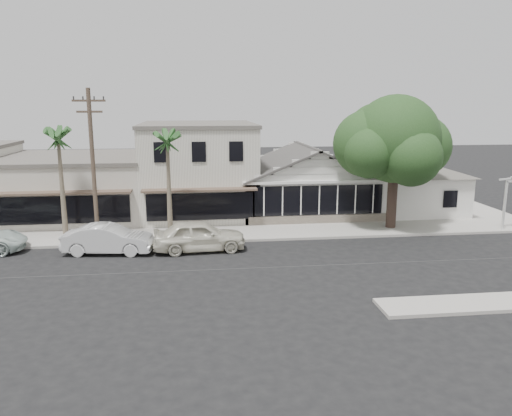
{
  "coord_description": "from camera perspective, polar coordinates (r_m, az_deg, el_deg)",
  "views": [
    {
      "loc": [
        -3.26,
        -23.83,
        8.17
      ],
      "look_at": [
        0.4,
        6.0,
        1.83
      ],
      "focal_mm": 35.0,
      "sensor_mm": 36.0,
      "label": 1
    }
  ],
  "objects": [
    {
      "name": "shade_tree",
      "position": [
        33.46,
        15.35,
        7.34
      ],
      "size": [
        7.87,
        7.12,
        8.74
      ],
      "rotation": [
        0.0,
        0.0,
        0.03
      ],
      "color": "#3F2F26",
      "rests_on": "ground"
    },
    {
      "name": "side_cottage",
      "position": [
        39.54,
        17.72,
        1.63
      ],
      "size": [
        6.0,
        6.0,
        3.0
      ],
      "primitive_type": "cube",
      "color": "white",
      "rests_on": "ground"
    },
    {
      "name": "palm_east",
      "position": [
        29.88,
        -10.12,
        7.57
      ],
      "size": [
        2.5,
        2.5,
        7.02
      ],
      "color": "#726651",
      "rests_on": "ground"
    },
    {
      "name": "car_1",
      "position": [
        28.77,
        -16.52,
        -3.43
      ],
      "size": [
        5.07,
        2.28,
        1.61
      ],
      "primitive_type": "imported",
      "rotation": [
        0.0,
        0.0,
        1.45
      ],
      "color": "silver",
      "rests_on": "ground"
    },
    {
      "name": "corner_shop",
      "position": [
        37.64,
        5.76,
        3.36
      ],
      "size": [
        10.4,
        8.6,
        5.1
      ],
      "color": "white",
      "rests_on": "ground"
    },
    {
      "name": "row_building_midnear",
      "position": [
        38.81,
        -19.94,
        2.19
      ],
      "size": [
        10.0,
        10.0,
        4.2
      ],
      "primitive_type": "cube",
      "color": "beige",
      "rests_on": "ground"
    },
    {
      "name": "ground",
      "position": [
        25.4,
        0.75,
        -6.86
      ],
      "size": [
        140.0,
        140.0,
        0.0
      ],
      "primitive_type": "plane",
      "color": "black",
      "rests_on": "ground"
    },
    {
      "name": "car_0",
      "position": [
        28.21,
        -6.5,
        -3.16
      ],
      "size": [
        5.28,
        2.42,
        1.75
      ],
      "primitive_type": "imported",
      "rotation": [
        0.0,
        0.0,
        1.64
      ],
      "color": "beige",
      "rests_on": "ground"
    },
    {
      "name": "utility_pole",
      "position": [
        29.78,
        -18.13,
        4.8
      ],
      "size": [
        1.8,
        0.24,
        9.0
      ],
      "color": "brown",
      "rests_on": "ground"
    },
    {
      "name": "palm_mid",
      "position": [
        31.63,
        -21.69,
        7.46
      ],
      "size": [
        2.97,
        2.97,
        7.22
      ],
      "color": "#726651",
      "rests_on": "ground"
    },
    {
      "name": "row_building_near",
      "position": [
        37.65,
        -6.57,
        4.32
      ],
      "size": [
        8.0,
        10.0,
        6.5
      ],
      "primitive_type": "cube",
      "color": "silver",
      "rests_on": "ground"
    },
    {
      "name": "sidewalk_north",
      "position": [
        31.98,
        -15.31,
        -3.19
      ],
      "size": [
        90.0,
        3.5,
        0.15
      ],
      "primitive_type": "cube",
      "color": "#9E9991",
      "rests_on": "ground"
    }
  ]
}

